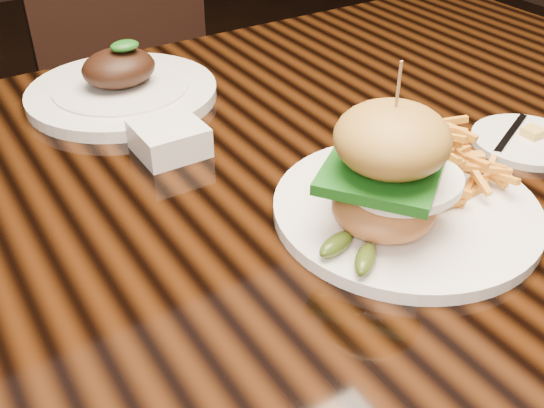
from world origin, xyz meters
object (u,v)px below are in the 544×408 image
far_dish (122,88)px  chair_far (138,64)px  burger_plate (409,176)px  dining_table (249,217)px

far_dish → chair_far: size_ratio=0.30×
burger_plate → chair_far: same height
burger_plate → chair_far: (0.10, 1.08, -0.26)m
dining_table → burger_plate: burger_plate is taller
dining_table → chair_far: (0.19, 0.89, -0.13)m
dining_table → far_dish: (-0.06, 0.28, 0.09)m
dining_table → chair_far: 0.92m
dining_table → far_dish: bearing=102.0°
burger_plate → chair_far: 1.11m
burger_plate → far_dish: bearing=84.1°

